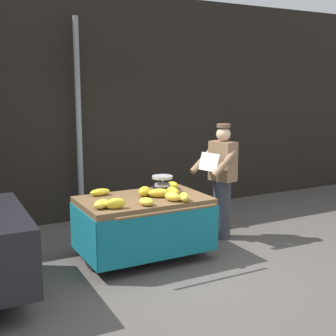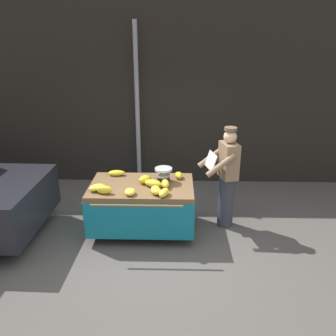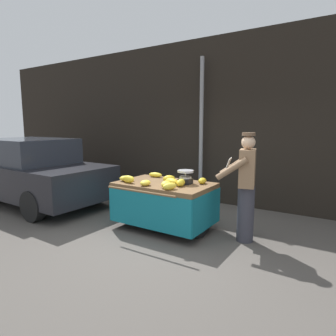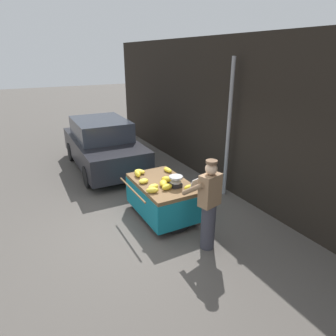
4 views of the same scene
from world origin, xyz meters
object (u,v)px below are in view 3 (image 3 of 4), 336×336
banana_bunch_2 (166,184)px  banana_bunch_9 (202,181)px  banana_cart (164,195)px  vendor_person (246,187)px  banana_bunch_4 (155,175)px  weighing_scale (185,177)px  banana_bunch_7 (181,183)px  banana_bunch_1 (170,186)px  street_pole (201,132)px  banana_bunch_0 (171,181)px  banana_bunch_8 (127,178)px  parked_car (32,172)px  banana_bunch_6 (128,179)px  banana_bunch_3 (145,183)px  banana_bunch_5 (169,179)px

banana_bunch_2 → banana_bunch_9: size_ratio=1.13×
banana_cart → vendor_person: size_ratio=0.97×
banana_bunch_4 → banana_cart: bearing=-39.5°
weighing_scale → banana_bunch_7: 0.23m
banana_bunch_1 → weighing_scale: bearing=92.8°
street_pole → banana_bunch_7: bearing=-72.5°
banana_bunch_7 → vendor_person: 1.03m
banana_bunch_0 → banana_bunch_4: bearing=145.3°
banana_bunch_1 → banana_bunch_4: 1.14m
banana_bunch_8 → banana_bunch_9: size_ratio=1.24×
weighing_scale → banana_bunch_2: (-0.10, -0.46, -0.06)m
parked_car → banana_bunch_8: bearing=-0.0°
banana_bunch_2 → banana_bunch_0: bearing=102.4°
weighing_scale → banana_bunch_9: size_ratio=1.35×
weighing_scale → vendor_person: (1.03, 0.08, -0.07)m
banana_bunch_2 → banana_bunch_6: 0.77m
banana_bunch_1 → banana_bunch_6: (-0.90, 0.07, 0.01)m
banana_bunch_3 → banana_bunch_4: bearing=113.3°
banana_cart → banana_bunch_9: 0.71m
banana_bunch_0 → banana_bunch_6: size_ratio=1.15×
banana_cart → banana_bunch_1: bearing=-47.8°
banana_bunch_9 → vendor_person: size_ratio=0.12×
banana_bunch_8 → banana_bunch_9: banana_bunch_8 is taller
banana_cart → banana_bunch_3: 0.48m
street_pole → banana_bunch_0: (0.44, -1.97, -0.78)m
banana_bunch_0 → banana_bunch_5: bearing=134.2°
banana_bunch_5 → vendor_person: size_ratio=0.13×
banana_bunch_1 → banana_bunch_4: size_ratio=0.88×
banana_bunch_5 → banana_bunch_8: bearing=-156.0°
banana_bunch_6 → banana_bunch_9: (1.11, 0.63, -0.01)m
banana_bunch_0 → banana_bunch_3: bearing=-137.2°
parked_car → banana_bunch_0: bearing=2.6°
banana_bunch_1 → banana_bunch_3: size_ratio=1.19×
banana_bunch_0 → banana_bunch_1: bearing=-61.8°
banana_bunch_3 → banana_bunch_6: size_ratio=0.85×
weighing_scale → banana_bunch_5: size_ratio=1.28×
banana_bunch_2 → banana_bunch_3: 0.38m
street_pole → banana_bunch_9: street_pole is taller
banana_bunch_0 → banana_bunch_7: 0.19m
banana_bunch_3 → banana_bunch_5: bearing=67.5°
banana_bunch_0 → banana_bunch_6: (-0.71, -0.27, 0.01)m
banana_cart → banana_bunch_8: size_ratio=6.46×
banana_bunch_0 → banana_bunch_2: banana_bunch_2 is taller
street_pole → parked_car: (-3.29, -2.14, -0.91)m
street_pole → banana_cart: street_pole is taller
banana_bunch_6 → banana_bunch_8: 0.17m
weighing_scale → banana_bunch_1: weighing_scale is taller
banana_bunch_4 → banana_bunch_8: size_ratio=1.09×
street_pole → banana_bunch_9: size_ratio=16.01×
banana_bunch_2 → parked_car: size_ratio=0.06×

